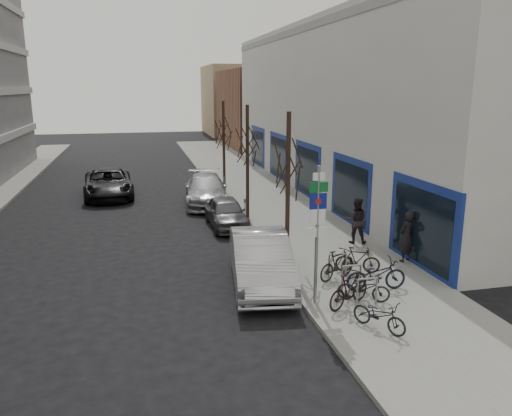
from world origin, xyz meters
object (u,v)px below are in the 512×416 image
bike_rack (351,274)px  parked_car_mid (226,212)px  tree_near (288,153)px  meter_mid (245,210)px  bike_far_inner (358,260)px  bike_far_curb (364,286)px  bike_near_right (349,289)px  parked_car_back (206,190)px  pedestrian_far (356,220)px  parked_car_front (261,260)px  highway_sign_pole (317,227)px  bike_mid_inner (337,264)px  lane_car (108,183)px  pedestrian_near (407,237)px  meter_back (224,187)px  meter_front (279,247)px  tree_far (224,125)px  bike_near_left (379,313)px  bike_mid_curb (376,272)px  tree_mid (247,135)px

bike_rack → parked_car_mid: parked_car_mid is taller
tree_near → meter_mid: (-0.45, 5.00, -3.19)m
bike_far_inner → bike_far_curb: bearing=-178.4°
bike_near_right → parked_car_back: bearing=-20.3°
bike_rack → bike_far_inner: bearing=58.1°
parked_car_mid → pedestrian_far: (4.56, -4.08, 0.41)m
parked_car_front → parked_car_back: parked_car_front is taller
highway_sign_pole → bike_mid_inner: bearing=49.8°
lane_car → pedestrian_near: bearing=-56.5°
lane_car → meter_back: bearing=-29.5°
tree_near → parked_car_mid: size_ratio=1.37×
meter_front → meter_back: size_ratio=1.00×
tree_far → bike_near_right: bearing=-87.8°
tree_near → parked_car_front: size_ratio=1.06×
meter_mid → parked_car_back: size_ratio=0.23×
tree_near → pedestrian_far: tree_near is taller
bike_near_left → meter_front: bearing=72.4°
bike_mid_curb → bike_far_curb: bike_mid_curb is taller
highway_sign_pole → tree_mid: bearing=88.9°
bike_far_inner → parked_car_back: parked_car_back is taller
parked_car_front → bike_near_right: bearing=-44.4°
bike_mid_curb → parked_car_front: parked_car_front is taller
highway_sign_pole → bike_rack: 2.36m
bike_rack → bike_mid_curb: bearing=-14.1°
bike_near_right → bike_mid_curb: bike_mid_curb is taller
bike_mid_curb → pedestrian_far: (1.42, 4.63, 0.36)m
bike_far_inner → parked_car_back: bearing=38.3°
bike_mid_inner → bike_far_curb: size_ratio=1.11×
highway_sign_pole → pedestrian_far: (3.56, 5.06, -1.36)m
tree_far → bike_mid_curb: (1.94, -16.09, -3.36)m
tree_far → bike_mid_inner: tree_far is taller
highway_sign_pole → bike_far_inner: 3.49m
meter_back → parked_car_back: size_ratio=0.23×
lane_car → bike_near_left: bearing=-71.8°
meter_front → bike_far_inner: meter_front is taller
bike_rack → bike_mid_inner: size_ratio=1.34×
highway_sign_pole → parked_car_back: 14.08m
tree_far → meter_front: bearing=-91.9°
bike_near_left → parked_car_mid: 11.30m
tree_mid → lane_car: tree_mid is taller
bike_far_inner → tree_near: bearing=74.4°
meter_front → parked_car_mid: (-0.75, 6.12, -0.23)m
bike_near_left → parked_car_front: bearing=86.2°
parked_car_front → pedestrian_far: pedestrian_far is taller
meter_mid → bike_mid_inner: size_ratio=0.75×
tree_far → bike_near_right: 17.35m
bike_far_curb → bike_rack: bearing=26.2°
parked_car_back → parked_car_mid: bearing=-81.0°
parked_car_front → lane_car: parked_car_front is taller
tree_near → parked_car_back: size_ratio=1.01×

